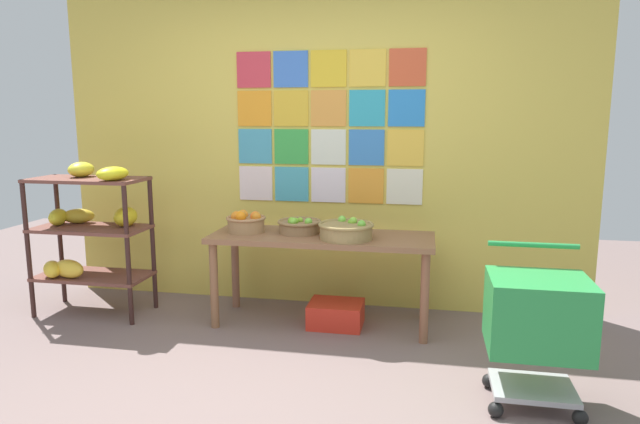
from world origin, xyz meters
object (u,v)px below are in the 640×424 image
(display_table, at_px, (322,246))
(shopping_cart, at_px, (537,319))
(produce_crate_under_table, at_px, (336,314))
(fruit_basket_left, at_px, (246,222))
(banana_shelf_unit, at_px, (89,225))
(fruit_basket_back_right, at_px, (346,230))
(fruit_basket_right, at_px, (299,226))

(display_table, bearing_deg, shopping_cart, -35.90)
(display_table, distance_m, produce_crate_under_table, 0.52)
(display_table, distance_m, fruit_basket_left, 0.60)
(display_table, bearing_deg, banana_shelf_unit, -176.40)
(fruit_basket_left, bearing_deg, display_table, 0.03)
(display_table, bearing_deg, fruit_basket_left, -179.97)
(fruit_basket_back_right, xyz_separation_m, fruit_basket_left, (-0.77, 0.09, 0.01))
(display_table, height_order, fruit_basket_right, fruit_basket_right)
(fruit_basket_right, xyz_separation_m, shopping_cart, (1.51, -1.01, -0.25))
(display_table, height_order, produce_crate_under_table, display_table)
(fruit_basket_back_right, height_order, shopping_cart, shopping_cart)
(banana_shelf_unit, xyz_separation_m, fruit_basket_back_right, (2.01, 0.02, 0.03))
(fruit_basket_left, relative_size, fruit_basket_right, 0.90)
(shopping_cart, bearing_deg, fruit_basket_left, 148.93)
(fruit_basket_back_right, distance_m, produce_crate_under_table, 0.66)
(fruit_basket_left, distance_m, produce_crate_under_table, 0.96)
(shopping_cart, bearing_deg, produce_crate_under_table, 138.28)
(banana_shelf_unit, relative_size, fruit_basket_back_right, 3.01)
(banana_shelf_unit, xyz_separation_m, shopping_cart, (3.15, -0.85, -0.22))
(banana_shelf_unit, xyz_separation_m, produce_crate_under_table, (1.93, 0.08, -0.62))
(banana_shelf_unit, height_order, display_table, banana_shelf_unit)
(shopping_cart, bearing_deg, display_table, 139.81)
(fruit_basket_left, bearing_deg, produce_crate_under_table, -2.57)
(produce_crate_under_table, bearing_deg, display_table, 164.57)
(fruit_basket_right, height_order, produce_crate_under_table, fruit_basket_right)
(fruit_basket_right, distance_m, produce_crate_under_table, 0.71)
(display_table, height_order, fruit_basket_back_right, fruit_basket_back_right)
(produce_crate_under_table, bearing_deg, fruit_basket_right, 165.62)
(shopping_cart, bearing_deg, fruit_basket_right, 141.98)
(display_table, distance_m, fruit_basket_right, 0.23)
(fruit_basket_back_right, height_order, produce_crate_under_table, fruit_basket_back_right)
(display_table, xyz_separation_m, fruit_basket_left, (-0.58, -0.00, 0.16))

